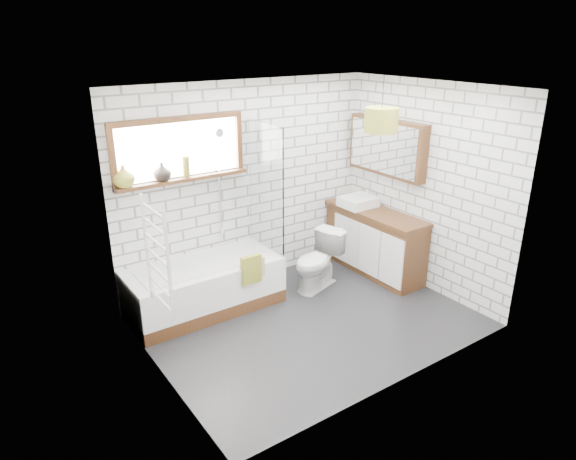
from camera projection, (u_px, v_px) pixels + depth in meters
floor at (310, 321)px, 5.69m from camera, size 3.40×2.60×0.01m
ceiling at (315, 88)px, 4.78m from camera, size 3.40×2.60×0.01m
wall_back at (247, 186)px, 6.23m from camera, size 3.40×0.01×2.50m
wall_front at (408, 258)px, 4.23m from camera, size 3.40×0.01×2.50m
wall_left at (152, 253)px, 4.33m from camera, size 0.01×2.60×2.50m
wall_right at (426, 188)px, 6.14m from camera, size 0.01×2.60×2.50m
window at (180, 150)px, 5.55m from camera, size 1.52×0.16×0.68m
towel_radiator at (157, 257)px, 4.37m from camera, size 0.06×0.52×1.00m
mirror_cabinet at (387, 147)px, 6.41m from camera, size 0.16×1.20×0.70m
shower_riser at (219, 184)px, 5.95m from camera, size 0.02×0.02×1.30m
bathtub at (205, 287)px, 5.85m from camera, size 1.73×0.76×0.56m
shower_screen at (266, 188)px, 5.93m from camera, size 0.02×0.72×1.50m
towel_green at (251, 269)px, 5.67m from camera, size 0.24×0.07×0.33m
towel_beige at (257, 268)px, 5.71m from camera, size 0.18×0.05×0.23m
vanity at (374, 242)px, 6.73m from camera, size 0.48×1.48×0.85m
basin at (358, 202)px, 6.74m from camera, size 0.44×0.38×0.13m
tap at (367, 194)px, 6.80m from camera, size 0.04×0.04×0.17m
toilet at (318, 261)px, 6.32m from camera, size 0.59×0.78×0.71m
vase_olive at (124, 178)px, 5.25m from camera, size 0.26×0.26×0.23m
vase_dark at (162, 174)px, 5.48m from camera, size 0.20×0.20×0.20m
bottle at (186, 169)px, 5.62m from camera, size 0.08×0.08×0.23m
pendant at (381, 120)px, 5.56m from camera, size 0.37×0.37×0.27m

